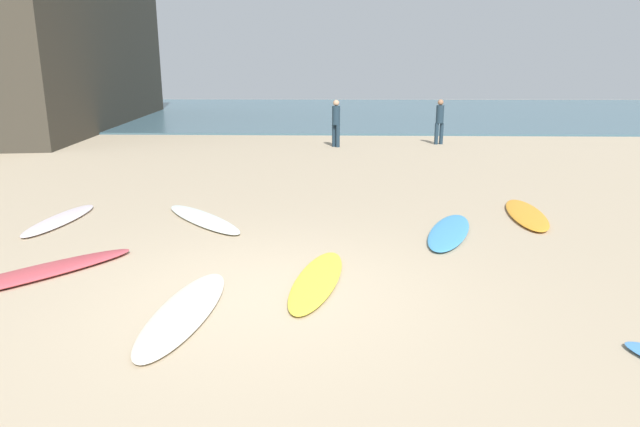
{
  "coord_description": "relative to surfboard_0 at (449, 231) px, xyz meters",
  "views": [
    {
      "loc": [
        0.84,
        -5.52,
        2.35
      ],
      "look_at": [
        0.53,
        2.54,
        0.3
      ],
      "focal_mm": 29.71,
      "sensor_mm": 36.0,
      "label": 1
    }
  ],
  "objects": [
    {
      "name": "surfboard_1",
      "position": [
        -3.31,
        -3.03,
        -0.01
      ],
      "size": [
        0.71,
        2.19,
        0.06
      ],
      "primitive_type": "ellipsoid",
      "rotation": [
        0.0,
        0.0,
        3.07
      ],
      "color": "silver",
      "rests_on": "ground_plane"
    },
    {
      "name": "surfboard_6",
      "position": [
        1.57,
        1.15,
        0.0
      ],
      "size": [
        0.9,
        2.37,
        0.08
      ],
      "primitive_type": "ellipsoid",
      "rotation": [
        0.0,
        0.0,
        3.01
      ],
      "color": "orange",
      "rests_on": "ground_plane"
    },
    {
      "name": "surfboard_3",
      "position": [
        -5.48,
        -2.09,
        0.0
      ],
      "size": [
        2.06,
        2.33,
        0.09
      ],
      "primitive_type": "ellipsoid",
      "rotation": [
        0.0,
        0.0,
        2.45
      ],
      "color": "#D14C56",
      "rests_on": "ground_plane"
    },
    {
      "name": "beachgoer_near",
      "position": [
        -1.87,
        10.91,
        0.88
      ],
      "size": [
        0.4,
        0.4,
        1.65
      ],
      "rotation": [
        0.0,
        0.0,
        2.34
      ],
      "color": "#1E3342",
      "rests_on": "ground_plane"
    },
    {
      "name": "ground_plane",
      "position": [
        -2.56,
        -2.5,
        -0.04
      ],
      "size": [
        120.0,
        120.0,
        0.0
      ],
      "primitive_type": "plane",
      "color": "tan"
    },
    {
      "name": "surfboard_2",
      "position": [
        -6.46,
        0.49,
        -0.0
      ],
      "size": [
        0.52,
        2.16,
        0.08
      ],
      "primitive_type": "ellipsoid",
      "rotation": [
        0.0,
        0.0,
        3.13
      ],
      "color": "white",
      "rests_on": "ground_plane"
    },
    {
      "name": "surfboard_7",
      "position": [
        -1.98,
        -2.1,
        -0.01
      ],
      "size": [
        0.82,
        2.13,
        0.06
      ],
      "primitive_type": "ellipsoid",
      "rotation": [
        0.0,
        0.0,
        -0.16
      ],
      "color": "yellow",
      "rests_on": "ground_plane"
    },
    {
      "name": "surfboard_0",
      "position": [
        0.0,
        0.0,
        0.0
      ],
      "size": [
        1.24,
        2.28,
        0.08
      ],
      "primitive_type": "ellipsoid",
      "rotation": [
        0.0,
        0.0,
        2.81
      ],
      "color": "#4599D4",
      "rests_on": "ground_plane"
    },
    {
      "name": "surfboard_4",
      "position": [
        -4.06,
        0.64,
        -0.0
      ],
      "size": [
        1.95,
        2.2,
        0.08
      ],
      "primitive_type": "ellipsoid",
      "rotation": [
        0.0,
        0.0,
        0.7
      ],
      "color": "white",
      "rests_on": "ground_plane"
    },
    {
      "name": "beachgoer_mid",
      "position": [
        1.94,
        11.87,
        0.87
      ],
      "size": [
        0.35,
        0.35,
        1.64
      ],
      "rotation": [
        0.0,
        0.0,
        3.42
      ],
      "color": "#1E3342",
      "rests_on": "ground_plane"
    },
    {
      "name": "ocean_water",
      "position": [
        -2.56,
        34.85,
        0.0
      ],
      "size": [
        120.0,
        40.0,
        0.08
      ],
      "primitive_type": "cube",
      "color": "#426675",
      "rests_on": "ground_plane"
    }
  ]
}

